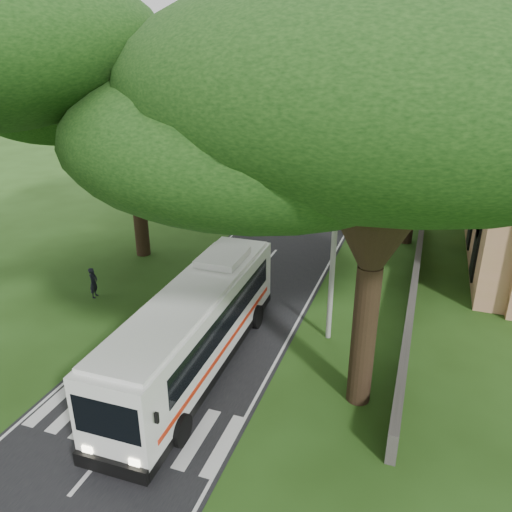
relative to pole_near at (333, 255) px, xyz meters
The scene contains 19 objects.
ground 9.15m from the pole_near, 132.51° to the right, with size 140.00×140.00×0.00m, color #213F12.
road 20.21m from the pole_near, 106.14° to the left, with size 8.00×120.00×0.04m, color black.
crosswalk 10.57m from the pole_near, 124.51° to the right, with size 8.00×3.00×0.01m, color silver.
property_wall 18.68m from the pole_near, 79.00° to the left, with size 0.35×50.00×1.20m, color #383533.
pole_near is the anchor object (origin of this frame).
pole_mid 20.00m from the pole_near, 90.00° to the left, with size 1.60×0.24×8.00m.
pole_far 40.00m from the pole_near, 90.00° to the left, with size 1.60×0.24×8.00m.
tree_l_mida 16.08m from the pole_near, 156.04° to the left, with size 14.36×14.36×13.69m.
tree_l_midb 28.06m from the pole_near, 118.44° to the left, with size 15.39×15.39×14.03m.
tree_l_far 44.75m from the pole_near, 108.43° to the left, with size 12.79×12.79×13.62m.
tree_r_near 8.39m from the pole_near, 63.43° to the right, with size 16.28×16.28×14.81m.
tree_r_mida 15.91m from the pole_near, 79.88° to the left, with size 13.69×13.69×14.37m.
tree_r_midb 33.00m from the pole_near, 86.42° to the left, with size 15.95×15.95×15.47m.
tree_r_far 50.49m from the pole_near, 86.57° to the left, with size 13.90×13.90×13.61m.
coach_bus 6.66m from the pole_near, 138.41° to the right, with size 3.12×12.56×3.69m.
distant_car_a 34.42m from the pole_near, 101.86° to the left, with size 1.43×3.56×1.21m, color #B5B5BA.
distant_car_b 42.56m from the pole_near, 99.24° to the left, with size 1.27×3.65×1.20m, color navy.
distant_car_c 59.20m from the pole_near, 94.11° to the left, with size 1.66×4.07×1.18m, color maroon.
pedestrian 13.21m from the pole_near, behind, with size 0.62×0.41×1.70m, color black.
Camera 1 is at (8.99, -14.03, 12.52)m, focal length 35.00 mm.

